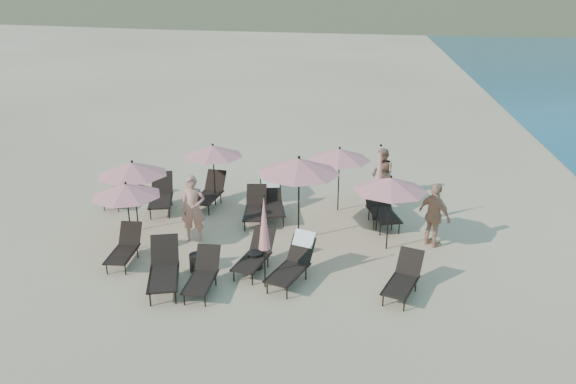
# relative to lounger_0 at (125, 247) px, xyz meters

# --- Properties ---
(ground) EXTENTS (800.00, 800.00, 0.00)m
(ground) POSITION_rel_lounger_0_xyz_m (4.19, -0.60, -0.41)
(ground) COLOR #D6BA8C
(ground) RESTS_ON ground
(lounger_0) EXTENTS (0.68, 1.57, 0.88)m
(lounger_0) POSITION_rel_lounger_0_xyz_m (0.00, 0.00, 0.00)
(lounger_0) COLOR black
(lounger_0) RESTS_ON ground
(lounger_1) EXTENTS (1.18, 1.93, 1.04)m
(lounger_1) POSITION_rel_lounger_0_xyz_m (1.48, -1.12, 0.08)
(lounger_1) COLOR black
(lounger_1) RESTS_ON ground
(lounger_2) EXTENTS (0.61, 1.56, 0.90)m
(lounger_2) POSITION_rel_lounger_0_xyz_m (2.44, -1.14, 0.01)
(lounger_2) COLOR black
(lounger_2) RESTS_ON ground
(lounger_3) EXTENTS (0.94, 1.69, 0.92)m
(lounger_3) POSITION_rel_lounger_0_xyz_m (3.48, 0.03, 0.02)
(lounger_3) COLOR black
(lounger_3) RESTS_ON ground
(lounger_4) EXTENTS (1.14, 1.83, 1.07)m
(lounger_4) POSITION_rel_lounger_0_xyz_m (4.53, -0.36, 0.10)
(lounger_4) COLOR black
(lounger_4) RESTS_ON ground
(lounger_5) EXTENTS (1.08, 1.68, 0.90)m
(lounger_5) POSITION_rel_lounger_0_xyz_m (7.17, -0.66, 0.01)
(lounger_5) COLOR black
(lounger_5) RESTS_ON ground
(lounger_6) EXTENTS (0.73, 1.64, 0.92)m
(lounger_6) POSITION_rel_lounger_0_xyz_m (-1.84, 4.02, 0.02)
(lounger_6) COLOR black
(lounger_6) RESTS_ON ground
(lounger_7) EXTENTS (1.15, 1.94, 1.05)m
(lounger_7) POSITION_rel_lounger_0_xyz_m (-0.34, 3.70, 0.08)
(lounger_7) COLOR black
(lounger_7) RESTS_ON ground
(lounger_8) EXTENTS (0.83, 1.74, 0.97)m
(lounger_8) POSITION_rel_lounger_0_xyz_m (2.88, 3.16, 0.04)
(lounger_8) COLOR black
(lounger_8) RESTS_ON ground
(lounger_9) EXTENTS (1.08, 1.94, 1.14)m
(lounger_9) POSITION_rel_lounger_0_xyz_m (3.31, 3.65, 0.13)
(lounger_9) COLOR black
(lounger_9) RESTS_ON ground
(lounger_10) EXTENTS (1.20, 1.96, 1.06)m
(lounger_10) POSITION_rel_lounger_0_xyz_m (6.71, 3.51, 0.08)
(lounger_10) COLOR black
(lounger_10) RESTS_ON ground
(lounger_11) EXTENTS (0.72, 1.72, 0.97)m
(lounger_11) POSITION_rel_lounger_0_xyz_m (6.73, 3.81, 0.04)
(lounger_11) COLOR black
(lounger_11) RESTS_ON ground
(lounger_12) EXTENTS (0.85, 1.81, 1.01)m
(lounger_12) POSITION_rel_lounger_0_xyz_m (1.13, 4.22, 0.06)
(lounger_12) COLOR black
(lounger_12) RESTS_ON ground
(umbrella_open_0) EXTENTS (1.85, 1.85, 1.99)m
(umbrella_open_0) POSITION_rel_lounger_0_xyz_m (-0.12, 0.69, 1.35)
(umbrella_open_0) COLOR black
(umbrella_open_0) RESTS_ON ground
(umbrella_open_1) EXTENTS (2.32, 2.32, 2.50)m
(umbrella_open_1) POSITION_rel_lounger_0_xyz_m (4.35, 2.04, 1.80)
(umbrella_open_1) COLOR black
(umbrella_open_1) RESTS_ON ground
(umbrella_open_2) EXTENTS (2.00, 2.00, 2.16)m
(umbrella_open_2) POSITION_rel_lounger_0_xyz_m (6.85, 1.73, 1.49)
(umbrella_open_2) COLOR black
(umbrella_open_2) RESTS_ON ground
(umbrella_open_3) EXTENTS (1.96, 1.96, 2.11)m
(umbrella_open_3) POSITION_rel_lounger_0_xyz_m (1.29, 4.32, 1.45)
(umbrella_open_3) COLOR black
(umbrella_open_3) RESTS_ON ground
(umbrella_open_4) EXTENTS (1.98, 1.98, 2.13)m
(umbrella_open_4) POSITION_rel_lounger_0_xyz_m (5.35, 4.40, 1.47)
(umbrella_open_4) COLOR black
(umbrella_open_4) RESTS_ON ground
(umbrella_open_5) EXTENTS (2.02, 2.02, 2.17)m
(umbrella_open_5) POSITION_rel_lounger_0_xyz_m (-0.47, 2.01, 1.51)
(umbrella_open_5) COLOR black
(umbrella_open_5) RESTS_ON ground
(umbrella_closed_0) EXTENTS (0.28, 0.28, 2.40)m
(umbrella_closed_0) POSITION_rel_lounger_0_xyz_m (3.88, -0.79, 1.26)
(umbrella_closed_0) COLOR black
(umbrella_closed_0) RESTS_ON ground
(umbrella_closed_1) EXTENTS (0.31, 0.31, 2.66)m
(umbrella_closed_1) POSITION_rel_lounger_0_xyz_m (6.58, 2.97, 1.44)
(umbrella_closed_1) COLOR black
(umbrella_closed_1) RESTS_ON ground
(side_table_0) EXTENTS (0.41, 0.41, 0.47)m
(side_table_0) POSITION_rel_lounger_0_xyz_m (2.03, -0.23, -0.18)
(side_table_0) COLOR black
(side_table_0) RESTS_ON ground
(side_table_1) EXTENTS (0.41, 0.41, 0.43)m
(side_table_1) POSITION_rel_lounger_0_xyz_m (3.45, 0.15, -0.20)
(side_table_1) COLOR black
(side_table_1) RESTS_ON ground
(beachgoer_a) EXTENTS (0.76, 0.55, 1.92)m
(beachgoer_a) POSITION_rel_lounger_0_xyz_m (1.41, 1.57, 0.55)
(beachgoer_a) COLOR tan
(beachgoer_a) RESTS_ON ground
(beachgoer_b) EXTENTS (0.98, 1.04, 1.70)m
(beachgoer_b) POSITION_rel_lounger_0_xyz_m (6.78, 5.85, 0.44)
(beachgoer_b) COLOR #A26F54
(beachgoer_b) RESTS_ON ground
(beachgoer_c) EXTENTS (1.05, 1.10, 1.84)m
(beachgoer_c) POSITION_rel_lounger_0_xyz_m (8.12, 2.12, 0.51)
(beachgoer_c) COLOR tan
(beachgoer_c) RESTS_ON ground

